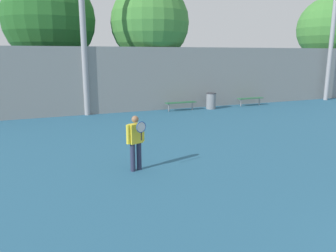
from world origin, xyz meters
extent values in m
cylinder|color=#282D47|center=(-3.03, 6.87, 0.40)|extent=(0.14, 0.14, 0.79)
cylinder|color=#282D47|center=(-2.83, 6.93, 0.40)|extent=(0.14, 0.14, 0.79)
cube|color=yellow|center=(-2.93, 6.90, 1.07)|extent=(0.43, 0.31, 0.55)
cylinder|color=yellow|center=(-3.16, 6.83, 1.08)|extent=(0.10, 0.10, 0.53)
cylinder|color=yellow|center=(-2.70, 6.98, 1.08)|extent=(0.10, 0.10, 0.53)
sphere|color=#8E6647|center=(-2.93, 6.90, 1.47)|extent=(0.19, 0.19, 0.19)
cylinder|color=black|center=(-2.84, 6.64, 1.04)|extent=(0.03, 0.03, 0.22)
torus|color=#28519E|center=(-2.84, 6.64, 1.30)|extent=(0.31, 0.12, 0.31)
cylinder|color=silver|center=(-2.84, 6.64, 1.30)|extent=(0.26, 0.09, 0.27)
cube|color=#28663D|center=(2.36, 15.50, 0.47)|extent=(1.85, 0.40, 0.04)
cylinder|color=gray|center=(1.62, 15.50, 0.23)|extent=(0.06, 0.06, 0.45)
cylinder|color=gray|center=(3.10, 15.50, 0.23)|extent=(0.06, 0.06, 0.45)
cube|color=#28663D|center=(7.20, 15.50, 0.47)|extent=(1.75, 0.40, 0.04)
cylinder|color=gray|center=(6.50, 15.50, 0.23)|extent=(0.06, 0.06, 0.45)
cylinder|color=gray|center=(7.90, 15.50, 0.23)|extent=(0.06, 0.06, 0.45)
cylinder|color=#939399|center=(13.80, 15.68, 5.65)|extent=(0.29, 0.29, 11.31)
cylinder|color=#939399|center=(-2.85, 16.15, 4.25)|extent=(0.31, 0.31, 8.50)
cylinder|color=gray|center=(4.28, 15.36, 0.46)|extent=(0.56, 0.56, 0.91)
cylinder|color=#333338|center=(4.28, 15.36, 0.93)|extent=(0.59, 0.59, 0.04)
cube|color=gray|center=(0.00, 16.20, 1.80)|extent=(33.40, 0.06, 3.60)
cylinder|color=brown|center=(-4.25, 19.70, 1.52)|extent=(0.37, 0.37, 3.05)
sphere|color=#235B23|center=(-4.25, 19.70, 5.18)|extent=(5.32, 5.32, 5.32)
cylinder|color=brown|center=(16.92, 18.92, 1.64)|extent=(0.48, 0.48, 3.28)
sphere|color=#428438|center=(16.92, 18.92, 5.22)|extent=(4.85, 4.85, 4.85)
cylinder|color=brown|center=(1.46, 18.14, 1.58)|extent=(0.34, 0.34, 3.16)
sphere|color=#428438|center=(1.46, 18.14, 5.06)|extent=(4.76, 4.76, 4.76)
camera|label=1|loc=(-5.41, -1.54, 3.21)|focal=35.00mm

